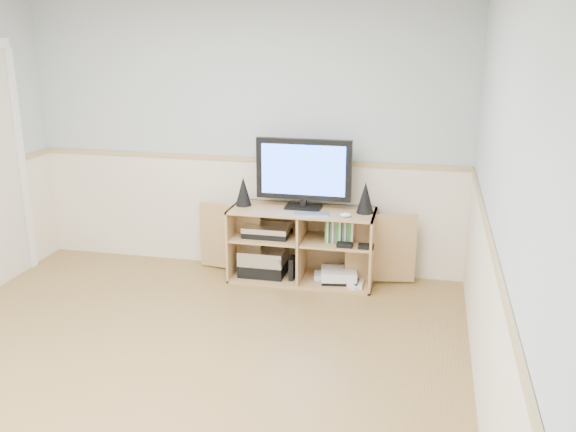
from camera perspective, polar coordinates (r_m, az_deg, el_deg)
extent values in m
cube|color=#AD874D|center=(4.24, -12.22, -15.01)|extent=(4.00, 4.50, 0.02)
cube|color=#AFBABF|center=(3.41, 18.74, -0.30)|extent=(0.02, 4.50, 2.50)
cube|color=#AFBABF|center=(5.82, -3.76, 7.35)|extent=(4.00, 0.02, 2.50)
cube|color=beige|center=(5.97, -3.67, 0.20)|extent=(4.00, 0.01, 1.00)
cube|color=tan|center=(5.83, -3.79, 5.08)|extent=(4.00, 0.02, 0.04)
cube|color=tan|center=(5.76, 1.23, -5.55)|extent=(1.26, 0.47, 0.02)
cube|color=tan|center=(5.55, 1.27, 0.47)|extent=(1.26, 0.47, 0.02)
cube|color=tan|center=(5.80, -4.78, -2.15)|extent=(0.02, 0.47, 0.65)
cube|color=tan|center=(5.57, 7.54, -3.03)|extent=(0.02, 0.47, 0.65)
cube|color=tan|center=(5.86, 1.69, -1.88)|extent=(1.26, 0.02, 0.65)
cube|color=tan|center=(5.65, 1.25, -2.59)|extent=(0.02, 0.45, 0.61)
cube|color=tan|center=(5.70, -1.86, -1.84)|extent=(0.60, 0.43, 0.02)
cube|color=tan|center=(5.58, 4.44, -2.29)|extent=(0.60, 0.43, 0.02)
cube|color=tan|center=(5.87, -5.18, -1.91)|extent=(0.61, 0.12, 0.61)
cube|color=tan|center=(5.63, 8.23, -2.86)|extent=(0.61, 0.12, 0.61)
cube|color=black|center=(5.60, 1.37, 0.81)|extent=(0.31, 0.18, 0.02)
cube|color=black|center=(5.59, 1.38, 1.20)|extent=(0.05, 0.04, 0.06)
cube|color=black|center=(5.51, 1.40, 4.16)|extent=(0.83, 0.05, 0.53)
cube|color=#3065FF|center=(5.49, 1.34, 4.10)|extent=(0.73, 0.01, 0.43)
cone|color=black|center=(5.66, -3.99, 2.21)|extent=(0.14, 0.14, 0.26)
cone|color=black|center=(5.46, 6.89, 1.65)|extent=(0.15, 0.15, 0.27)
cube|color=silver|center=(5.40, 2.09, 0.16)|extent=(0.31, 0.17, 0.01)
ellipsoid|color=white|center=(5.35, 5.15, 0.09)|extent=(0.11, 0.09, 0.04)
cube|color=black|center=(5.81, -2.21, -4.67)|extent=(0.40, 0.30, 0.11)
cube|color=silver|center=(5.77, -2.23, -3.56)|extent=(0.40, 0.30, 0.13)
cube|color=black|center=(5.69, -1.86, -1.51)|extent=(0.40, 0.28, 0.05)
cube|color=silver|center=(5.67, -1.87, -1.05)|extent=(0.40, 0.28, 0.05)
cube|color=black|center=(5.69, 0.39, -4.65)|extent=(0.04, 0.14, 0.20)
cube|color=white|center=(5.74, 3.41, -5.31)|extent=(0.23, 0.19, 0.05)
cube|color=black|center=(5.68, 4.53, -5.65)|extent=(0.33, 0.28, 0.03)
cube|color=white|center=(5.66, 4.54, -5.14)|extent=(0.35, 0.30, 0.08)
cube|color=white|center=(5.59, 6.45, -6.11)|extent=(0.04, 0.14, 0.03)
cube|color=white|center=(5.74, 6.43, -5.49)|extent=(0.09, 0.15, 0.03)
cube|color=#3F8C3F|center=(5.53, 4.64, -1.34)|extent=(0.24, 0.14, 0.19)
cube|color=white|center=(5.74, 5.91, 0.50)|extent=(0.12, 0.03, 0.12)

